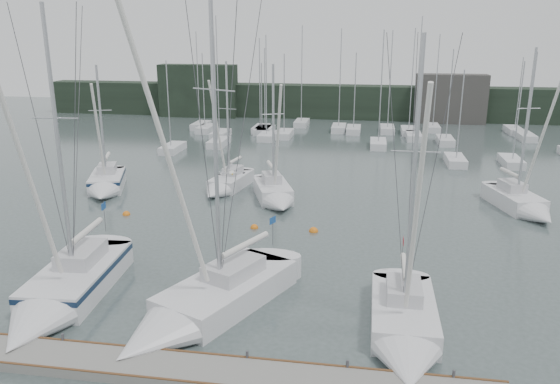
{
  "coord_description": "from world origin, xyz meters",
  "views": [
    {
      "loc": [
        6.37,
        -22.69,
        13.01
      ],
      "look_at": [
        1.86,
        5.0,
        4.69
      ],
      "focal_mm": 35.0,
      "sensor_mm": 36.0,
      "label": 1
    }
  ],
  "objects": [
    {
      "name": "far_treeline",
      "position": [
        0.0,
        62.0,
        2.5
      ],
      "size": [
        90.0,
        4.0,
        5.0
      ],
      "primitive_type": "cube",
      "color": "black",
      "rests_on": "ground"
    },
    {
      "name": "sailboat_near_center",
      "position": [
        -1.14,
        -1.05,
        0.6
      ],
      "size": [
        7.55,
        11.13,
        17.92
      ],
      "rotation": [
        0.0,
        0.0,
        -0.43
      ],
      "color": "silver",
      "rests_on": "ground"
    },
    {
      "name": "dock",
      "position": [
        0.0,
        -5.0,
        0.2
      ],
      "size": [
        24.0,
        2.0,
        0.4
      ],
      "primitive_type": "cube",
      "color": "slate",
      "rests_on": "ground"
    },
    {
      "name": "buoy_c",
      "position": [
        -10.91,
        12.99,
        0.0
      ],
      "size": [
        0.56,
        0.56,
        0.56
      ],
      "primitive_type": "sphere",
      "color": "orange",
      "rests_on": "ground"
    },
    {
      "name": "sailboat_mid_c",
      "position": [
        -0.53,
        17.52,
        0.59
      ],
      "size": [
        4.69,
        7.41,
        11.39
      ],
      "rotation": [
        0.0,
        0.0,
        0.35
      ],
      "color": "silver",
      "rests_on": "ground"
    },
    {
      "name": "buoy_a",
      "position": [
        -1.03,
        11.74,
        0.0
      ],
      "size": [
        0.54,
        0.54,
        0.54
      ],
      "primitive_type": "sphere",
      "color": "orange",
      "rests_on": "ground"
    },
    {
      "name": "sailboat_near_right",
      "position": [
        8.35,
        -1.43,
        0.54
      ],
      "size": [
        2.92,
        8.82,
        13.94
      ],
      "rotation": [
        0.0,
        0.0,
        -0.01
      ],
      "color": "silver",
      "rests_on": "ground"
    },
    {
      "name": "far_building_right",
      "position": [
        18.0,
        60.0,
        3.5
      ],
      "size": [
        10.0,
        3.0,
        7.0
      ],
      "primitive_type": "cube",
      "color": "#3C3A38",
      "rests_on": "ground"
    },
    {
      "name": "sailboat_mid_b",
      "position": [
        -5.3,
        20.02,
        0.52
      ],
      "size": [
        3.4,
        7.21,
        11.38
      ],
      "rotation": [
        0.0,
        0.0,
        -0.17
      ],
      "color": "silver",
      "rests_on": "ground"
    },
    {
      "name": "sailboat_near_left",
      "position": [
        -8.03,
        -0.72,
        0.65
      ],
      "size": [
        3.96,
        10.99,
        15.34
      ],
      "rotation": [
        0.0,
        0.0,
        0.07
      ],
      "color": "silver",
      "rests_on": "ground"
    },
    {
      "name": "sailboat_mid_a",
      "position": [
        -15.08,
        18.23,
        0.62
      ],
      "size": [
        4.92,
        7.84,
        11.22
      ],
      "rotation": [
        0.0,
        0.0,
        0.34
      ],
      "color": "silver",
      "rests_on": "ground"
    },
    {
      "name": "seagull",
      "position": [
        1.08,
        -2.24,
        7.56
      ],
      "size": [
        0.96,
        0.53,
        0.2
      ],
      "rotation": [
        0.0,
        0.0,
        0.42
      ],
      "color": "silver",
      "rests_on": "ground"
    },
    {
      "name": "buoy_b",
      "position": [
        3.06,
        11.71,
        0.0
      ],
      "size": [
        0.62,
        0.62,
        0.62
      ],
      "primitive_type": "sphere",
      "color": "orange",
      "rests_on": "ground"
    },
    {
      "name": "far_building_left",
      "position": [
        -20.0,
        60.0,
        4.0
      ],
      "size": [
        12.0,
        3.0,
        8.0
      ],
      "primitive_type": "cube",
      "color": "black",
      "rests_on": "ground"
    },
    {
      "name": "ground",
      "position": [
        0.0,
        0.0,
        0.0
      ],
      "size": [
        160.0,
        160.0,
        0.0
      ],
      "primitive_type": "plane",
      "color": "#404E4C",
      "rests_on": "ground"
    },
    {
      "name": "mast_forest",
      "position": [
        3.67,
        45.28,
        0.48
      ],
      "size": [
        46.46,
        25.12,
        14.82
      ],
      "color": "silver",
      "rests_on": "ground"
    },
    {
      "name": "sailboat_mid_e",
      "position": [
        18.04,
        18.08,
        0.58
      ],
      "size": [
        4.5,
        7.89,
        12.7
      ],
      "rotation": [
        0.0,
        0.0,
        0.28
      ],
      "color": "silver",
      "rests_on": "ground"
    }
  ]
}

